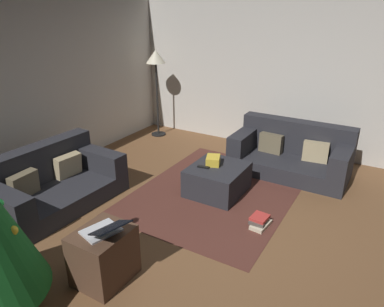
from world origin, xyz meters
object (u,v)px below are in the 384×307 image
Objects in this scene: side_table at (104,255)px; gift_box at (213,160)px; couch_left at (51,183)px; book_stack at (260,222)px; tv_remote at (203,167)px; ottoman at (217,179)px; laptop at (104,230)px; corner_lamp at (156,63)px; couch_right at (292,154)px.

gift_box is at bearing -1.40° from side_table.
book_stack is at bearing 110.98° from couch_left.
book_stack is (-0.36, -0.96, -0.34)m from tv_remote.
couch_left is at bearing 108.67° from book_stack.
couch_left is 2.14m from gift_box.
side_table is (-1.92, -0.01, -0.13)m from tv_remote.
couch_left is at bearing 65.85° from side_table.
ottoman is 1.62× the size of laptop.
corner_lamp is (2.86, 0.35, 1.12)m from couch_left.
book_stack is at bearing -29.37° from laptop.
ottoman is at bearing -2.28° from laptop.
corner_lamp is at bearing 41.07° from tv_remote.
gift_box is at bearing 56.08° from couch_right.
gift_box is at bearing 59.50° from book_stack.
couch_right reaches higher than tv_remote.
couch_left is 5.56× the size of book_stack.
gift_box is 2.10m from side_table.
couch_left is 1.03× the size of corner_lamp.
tv_remote is 0.53× the size of book_stack.
laptop is 0.29× the size of corner_lamp.
corner_lamp is (1.52, 2.07, 1.21)m from ottoman.
side_table reaches higher than book_stack.
corner_lamp reaches higher than couch_right.
side_table is (-2.09, 0.05, -0.18)m from gift_box.
tv_remote is at bearing 57.86° from couch_right.
book_stack is at bearing -120.50° from gift_box.
corner_lamp is (3.56, 1.92, 1.14)m from side_table.
corner_lamp is (3.58, 1.99, 0.82)m from laptop.
gift_box is (0.04, 0.09, 0.25)m from ottoman.
couch_right is 5.67× the size of book_stack.
couch_right reaches higher than couch_left.
side_table is 1.84m from book_stack.
couch_left reaches higher than gift_box.
couch_left is 3.50× the size of laptop.
book_stack is (-0.53, -0.90, -0.38)m from gift_box.
gift_box is 2.11m from laptop.
couch_left is at bearing -172.99° from corner_lamp.
book_stack is (0.85, -2.52, -0.22)m from couch_left.
corner_lamp reaches higher than couch_left.
tv_remote is (-0.13, 0.15, 0.20)m from ottoman.
gift_box is 0.78× the size of book_stack.
book_stack is at bearing -119.00° from tv_remote.
couch_left is at bearing 130.40° from gift_box.
side_table is 4.21m from corner_lamp.
laptop is at bearing 177.72° from ottoman.
couch_right is 2.98m from corner_lamp.
gift_box reaches higher than book_stack.
side_table reaches higher than gift_box.
couch_right is 1.54m from tv_remote.
couch_right reaches higher than book_stack.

